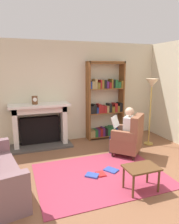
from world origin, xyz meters
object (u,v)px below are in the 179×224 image
object	(u,v)px
bookshelf	(105,103)
side_table	(141,170)
seated_reader	(125,129)
fireplace	(40,124)
armchair_reading	(129,138)
floor_lamp	(152,89)
mantel_clock	(35,100)

from	to	relation	value
bookshelf	side_table	size ratio (longest dim) A/B	3.90
seated_reader	fireplace	bearing A→B (deg)	-79.73
armchair_reading	bookshelf	bearing A→B (deg)	-134.22
armchair_reading	floor_lamp	distance (m)	1.44
mantel_clock	seated_reader	world-z (taller)	mantel_clock
mantel_clock	bookshelf	world-z (taller)	bookshelf
fireplace	floor_lamp	world-z (taller)	floor_lamp
bookshelf	armchair_reading	bearing A→B (deg)	-89.81
side_table	mantel_clock	bearing A→B (deg)	118.44
fireplace	armchair_reading	xyz separation A→B (m)	(1.85, -1.34, -0.17)
mantel_clock	armchair_reading	size ratio (longest dim) A/B	0.21
mantel_clock	floor_lamp	bearing A→B (deg)	-15.30
fireplace	side_table	world-z (taller)	fireplace
bookshelf	armchair_reading	world-z (taller)	bookshelf
floor_lamp	side_table	bearing A→B (deg)	-128.44
fireplace	mantel_clock	size ratio (longest dim) A/B	7.51
fireplace	mantel_clock	distance (m)	0.65
armchair_reading	seated_reader	distance (m)	0.23
bookshelf	side_table	world-z (taller)	bookshelf
floor_lamp	armchair_reading	bearing A→B (deg)	-152.19
fireplace	bookshelf	size ratio (longest dim) A/B	0.70
fireplace	seated_reader	world-z (taller)	seated_reader
mantel_clock	fireplace	bearing A→B (deg)	42.81
floor_lamp	fireplace	bearing A→B (deg)	162.15
fireplace	side_table	bearing A→B (deg)	-64.36
mantel_clock	side_table	bearing A→B (deg)	-61.56
mantel_clock	armchair_reading	distance (m)	2.46
fireplace	seated_reader	bearing A→B (deg)	-35.32
mantel_clock	armchair_reading	xyz separation A→B (m)	(1.96, -1.24, -0.80)
bookshelf	armchair_reading	size ratio (longest dim) A/B	2.25
seated_reader	side_table	distance (m)	1.53
seated_reader	floor_lamp	bearing A→B (deg)	157.12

